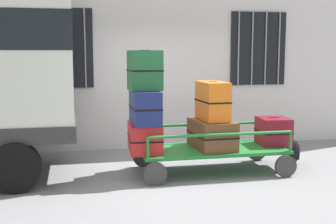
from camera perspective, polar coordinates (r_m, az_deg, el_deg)
name	(u,v)px	position (r m, az deg, el deg)	size (l,w,h in m)	color
ground_plane	(180,176)	(6.91, 1.62, -8.34)	(40.00, 40.00, 0.00)	gray
building_wall	(153,23)	(8.94, -1.98, 11.43)	(12.00, 0.38, 5.00)	silver
luggage_cart	(211,151)	(7.12, 5.66, -5.13)	(2.40, 1.16, 0.40)	#1E722D
cart_railing	(212,131)	(7.05, 5.69, -2.48)	(2.29, 1.02, 0.33)	#1E722D
suitcase_left_bottom	(144,137)	(6.84, -3.07, -3.25)	(0.55, 0.92, 0.44)	#B21E1E
suitcase_left_middle	(145,107)	(6.70, -3.01, 0.63)	(0.43, 0.83, 0.51)	navy
suitcase_left_top	(145,70)	(6.66, -3.05, 5.42)	(0.50, 0.50, 0.61)	#194C28
suitcase_midleft_bottom	(212,134)	(7.05, 5.72, -2.87)	(0.61, 0.93, 0.46)	brown
suitcase_midleft_middle	(212,101)	(6.96, 5.80, 1.44)	(0.39, 0.72, 0.61)	orange
suitcase_center_bottom	(273,131)	(7.49, 13.52, -2.43)	(0.52, 0.60, 0.45)	maroon
backpack	(293,152)	(7.89, 15.88, -4.98)	(0.27, 0.22, 0.44)	black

